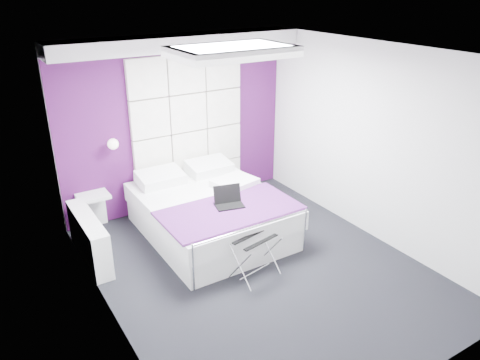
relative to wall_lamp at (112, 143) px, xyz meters
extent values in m
plane|color=black|center=(1.05, -2.06, -1.22)|extent=(4.40, 4.40, 0.00)
plane|color=white|center=(1.05, -2.06, 1.38)|extent=(4.40, 4.40, 0.00)
plane|color=silver|center=(1.05, 0.14, 0.08)|extent=(3.60, 0.00, 3.60)
plane|color=silver|center=(-0.75, -2.06, 0.08)|extent=(0.00, 4.40, 4.40)
plane|color=silver|center=(2.85, -2.06, 0.08)|extent=(0.00, 4.40, 4.40)
cube|color=#441046|center=(1.05, 0.13, 0.08)|extent=(3.58, 0.02, 2.58)
cube|color=white|center=(1.05, -0.11, 1.28)|extent=(3.58, 0.50, 0.20)
sphere|color=white|center=(0.00, 0.00, 0.00)|extent=(0.15, 0.15, 0.15)
cube|color=white|center=(-0.64, -0.76, -0.92)|extent=(0.22, 1.20, 0.60)
cube|color=white|center=(0.96, -1.00, -1.06)|extent=(1.66, 2.08, 0.31)
cube|color=white|center=(0.96, -1.00, -0.78)|extent=(1.70, 2.12, 0.26)
cube|color=#53195E|center=(0.96, -1.52, -0.63)|extent=(1.76, 0.93, 0.03)
cube|color=white|center=(-0.36, -0.04, -0.70)|extent=(0.43, 0.33, 0.05)
cube|color=black|center=(0.92, -2.17, -0.72)|extent=(0.52, 0.38, 0.01)
cube|color=black|center=(1.01, -1.43, -0.61)|extent=(0.36, 0.25, 0.02)
cube|color=black|center=(1.01, -1.31, -0.48)|extent=(0.36, 0.01, 0.24)
camera|label=1|loc=(-1.73, -6.08, 2.07)|focal=35.00mm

